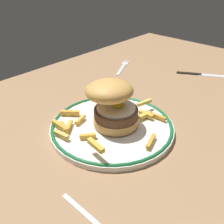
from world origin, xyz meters
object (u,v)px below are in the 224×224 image
at_px(dinner_plate, 112,126).
at_px(knife, 200,74).
at_px(fork, 123,67).
at_px(burger, 112,102).

bearing_deg(dinner_plate, knife, -0.29).
xyz_separation_m(fork, knife, (0.12, -0.23, 0.00)).
relative_size(burger, knife, 0.89).
height_order(fork, knife, knife).
relative_size(dinner_plate, burger, 1.90).
relative_size(fork, knife, 0.83).
height_order(burger, knife, burger).
bearing_deg(knife, fork, 117.03).
bearing_deg(dinner_plate, burger, 23.05).
distance_m(burger, knife, 0.43).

